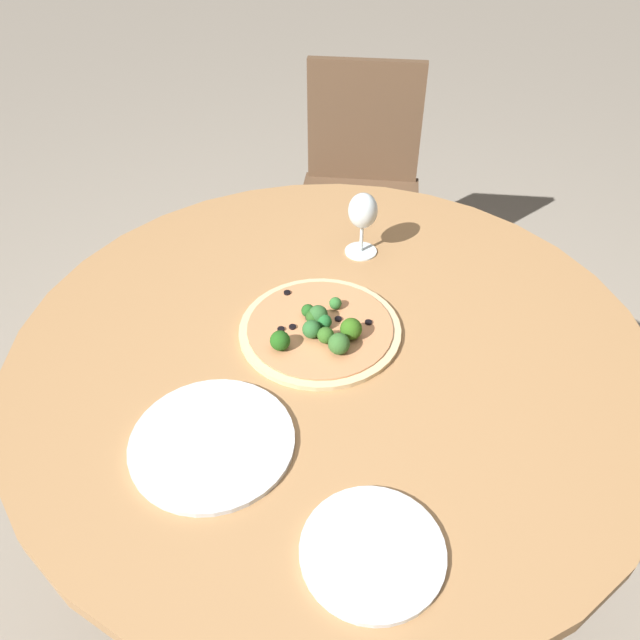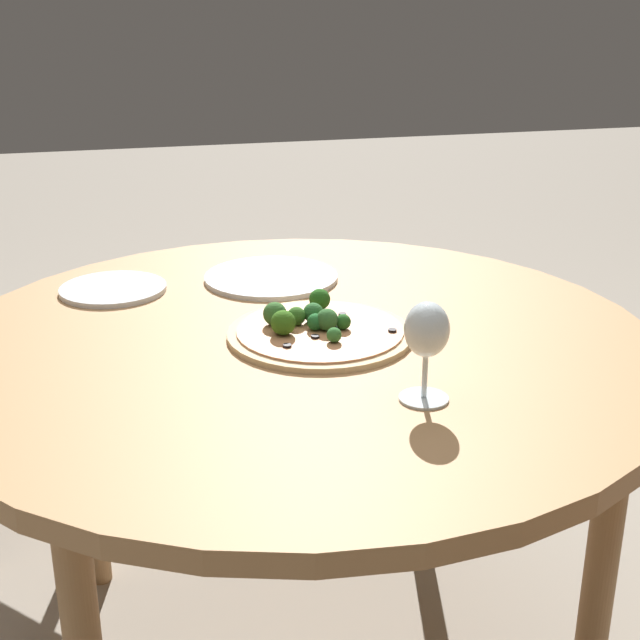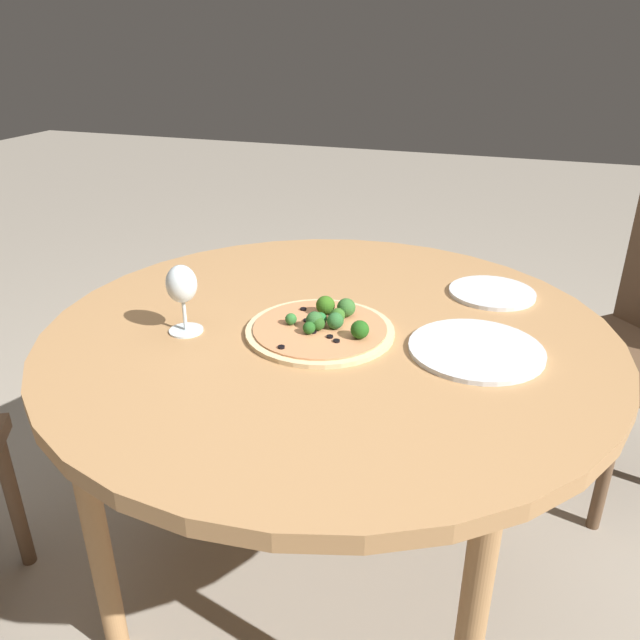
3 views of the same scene
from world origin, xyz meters
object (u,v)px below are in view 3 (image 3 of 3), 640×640
object	(u,v)px
chair_2	(639,339)
wine_glass	(182,287)
pizza	(323,327)
plate_far	(476,349)
plate_near	(492,293)

from	to	relation	value
chair_2	wine_glass	bearing A→B (deg)	-94.54
wine_glass	pizza	bearing A→B (deg)	18.08
wine_glass	plate_far	size ratio (longest dim) A/B	0.55
wine_glass	plate_near	size ratio (longest dim) A/B	0.73
wine_glass	plate_near	world-z (taller)	wine_glass
chair_2	plate_far	xyz separation A→B (m)	(-0.42, -0.68, 0.24)
pizza	plate_far	distance (m)	0.32
plate_near	plate_far	bearing A→B (deg)	-90.76
pizza	plate_near	bearing A→B (deg)	45.53
plate_near	wine_glass	bearing A→B (deg)	-145.05
wine_glass	plate_near	xyz separation A→B (m)	(0.60, 0.42, -0.10)
chair_2	plate_far	distance (m)	0.83
chair_2	plate_near	bearing A→B (deg)	-90.54
wine_glass	plate_near	distance (m)	0.74
chair_2	pizza	bearing A→B (deg)	-88.92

